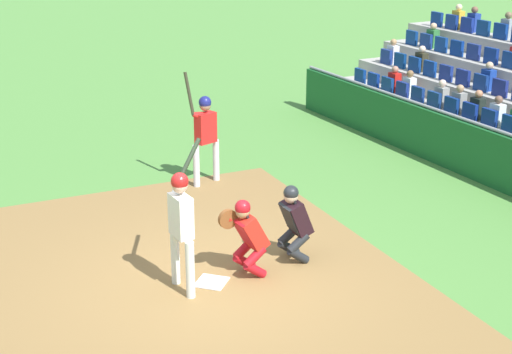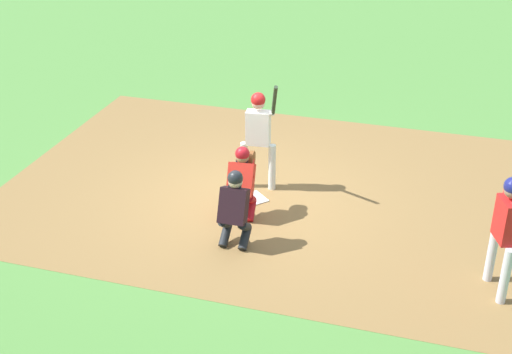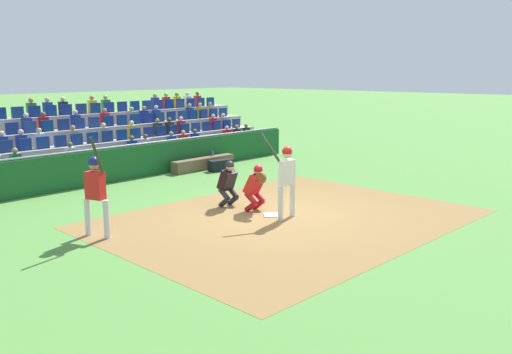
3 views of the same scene
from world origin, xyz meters
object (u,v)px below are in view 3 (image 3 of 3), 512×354
catcher_crouching (256,185)px  equipment_duffel_bag (221,165)px  dugout_bench (204,164)px  water_bottle_on_bench (213,153)px  on_deck_batter (95,187)px  home_plate_marker (272,215)px  home_plate_umpire (228,181)px  batter_at_plate (286,174)px

catcher_crouching → equipment_duffel_bag: catcher_crouching is taller
catcher_crouching → dugout_bench: (-3.30, -5.62, -0.49)m
water_bottle_on_bench → on_deck_batter: on_deck_batter is taller
water_bottle_on_bench → home_plate_marker: bearing=58.4°
catcher_crouching → water_bottle_on_bench: catcher_crouching is taller
home_plate_marker → catcher_crouching: size_ratio=0.35×
home_plate_umpire → dugout_bench: bearing=-125.9°
on_deck_batter → equipment_duffel_bag: bearing=-153.1°
home_plate_marker → water_bottle_on_bench: size_ratio=2.18×
home_plate_umpire → equipment_duffel_bag: 5.47m
home_plate_marker → dugout_bench: bearing=-118.1°
home_plate_umpire → water_bottle_on_bench: size_ratio=6.42×
home_plate_umpire → on_deck_batter: 3.93m
catcher_crouching → on_deck_batter: on_deck_batter is taller
home_plate_marker → water_bottle_on_bench: water_bottle_on_bench is taller
dugout_bench → equipment_duffel_bag: 0.73m
equipment_duffel_bag → on_deck_batter: on_deck_batter is taller
home_plate_marker → home_plate_umpire: (0.11, -1.48, 0.69)m
dugout_bench → on_deck_batter: (7.32, 4.51, 0.91)m
home_plate_marker → batter_at_plate: (0.01, 0.45, 1.12)m
on_deck_batter → water_bottle_on_bench: bearing=-149.8°
equipment_duffel_bag → on_deck_batter: bearing=39.2°
on_deck_batter → home_plate_umpire: bearing=176.8°
dugout_bench → on_deck_batter: on_deck_batter is taller
home_plate_marker → equipment_duffel_bag: bearing=-122.7°
home_plate_umpire → dugout_bench: (-3.42, -4.73, -0.48)m
batter_at_plate → dugout_bench: size_ratio=0.76×
batter_at_plate → home_plate_umpire: batter_at_plate is taller
dugout_bench → water_bottle_on_bench: (-0.55, -0.08, 0.32)m
batter_at_plate → equipment_duffel_bag: size_ratio=2.32×
home_plate_umpire → equipment_duffel_bag: size_ratio=1.39×
batter_at_plate → home_plate_umpire: bearing=-87.0°
batter_at_plate → catcher_crouching: batter_at_plate is taller
batter_at_plate → home_plate_umpire: size_ratio=1.67×
dugout_bench → on_deck_batter: bearing=31.6°
batter_at_plate → on_deck_batter: size_ratio=0.94×
batter_at_plate → dugout_bench: 7.50m
water_bottle_on_bench → equipment_duffel_bag: 0.90m
water_bottle_on_bench → on_deck_batter: bearing=30.2°
batter_at_plate → equipment_duffel_bag: bearing=-120.8°
dugout_bench → equipment_duffel_bag: (-0.23, 0.69, -0.02)m
home_plate_marker → on_deck_batter: 4.49m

